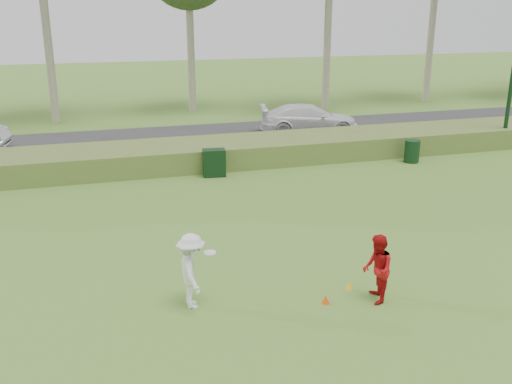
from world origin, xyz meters
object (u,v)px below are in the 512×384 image
object	(u,v)px
cone_yellow	(349,285)
trash_bin	(412,151)
player_red	(377,269)
cone_orange	(326,299)
utility_cabinet	(214,163)
car_right	(309,119)
player_white	(192,271)

from	to	relation	value
cone_yellow	trash_bin	world-z (taller)	trash_bin
player_red	trash_bin	world-z (taller)	player_red
cone_orange	utility_cabinet	xyz separation A→B (m)	(-0.18, 10.35, 0.43)
player_red	cone_yellow	distance (m)	1.00
player_red	utility_cabinet	size ratio (longest dim) A/B	1.47
utility_cabinet	car_right	distance (m)	8.74
utility_cabinet	cone_yellow	bearing A→B (deg)	-77.76
cone_yellow	utility_cabinet	distance (m)	9.94
car_right	cone_yellow	bearing A→B (deg)	173.74
cone_yellow	car_right	distance (m)	16.84
cone_orange	utility_cabinet	size ratio (longest dim) A/B	0.19
player_red	trash_bin	distance (m)	12.45
player_white	player_red	bearing A→B (deg)	-102.49
cone_yellow	car_right	xyz separation A→B (m)	(5.30, 15.97, 0.68)
cone_orange	player_white	bearing A→B (deg)	165.66
player_white	cone_yellow	bearing A→B (deg)	-93.12
trash_bin	car_right	xyz separation A→B (m)	(-2.07, 6.40, 0.31)
player_white	trash_bin	world-z (taller)	player_white
player_white	utility_cabinet	world-z (taller)	player_white
trash_bin	utility_cabinet	bearing A→B (deg)	177.81
cone_orange	car_right	distance (m)	17.54
player_white	cone_yellow	distance (m)	3.68
cone_orange	trash_bin	distance (m)	12.93
cone_orange	car_right	bearing A→B (deg)	69.65
player_red	cone_orange	distance (m)	1.30
player_white	player_red	world-z (taller)	player_white
cone_yellow	trash_bin	xyz separation A→B (m)	(7.37, 9.56, 0.37)
cone_yellow	player_white	bearing A→B (deg)	175.95
trash_bin	cone_yellow	bearing A→B (deg)	-127.62
player_red	car_right	xyz separation A→B (m)	(5.00, 16.64, 0.01)
cone_orange	cone_yellow	size ratio (longest dim) A/B	1.02
cone_yellow	car_right	bearing A→B (deg)	71.63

